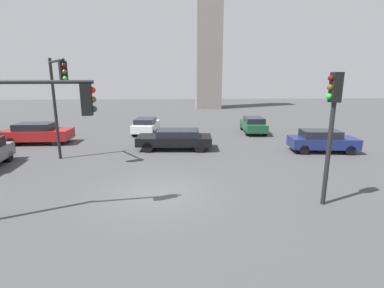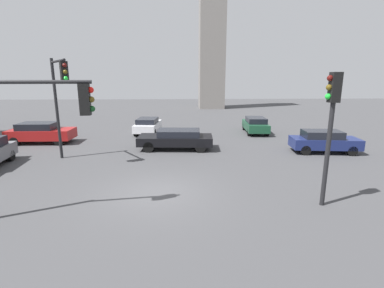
{
  "view_description": "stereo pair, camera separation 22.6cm",
  "coord_description": "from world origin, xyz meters",
  "px_view_note": "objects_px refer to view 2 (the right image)",
  "views": [
    {
      "loc": [
        0.76,
        -10.74,
        4.52
      ],
      "look_at": [
        1.59,
        3.07,
        1.3
      ],
      "focal_mm": 26.33,
      "sensor_mm": 36.0,
      "label": 1
    },
    {
      "loc": [
        0.98,
        -10.75,
        4.52
      ],
      "look_at": [
        1.59,
        3.07,
        1.3
      ],
      "focal_mm": 26.33,
      "sensor_mm": 36.0,
      "label": 2
    }
  ],
  "objects_px": {
    "car_5": "(148,125)",
    "car_3": "(255,125)",
    "traffic_light_0": "(36,117)",
    "car_4": "(176,139)",
    "traffic_light_1": "(60,90)",
    "traffic_light_2": "(331,115)",
    "car_1": "(324,141)",
    "car_6": "(41,132)"
  },
  "relations": [
    {
      "from": "car_5",
      "to": "car_3",
      "type": "bearing_deg",
      "value": -86.02
    },
    {
      "from": "traffic_light_0",
      "to": "car_4",
      "type": "distance_m",
      "value": 10.26
    },
    {
      "from": "traffic_light_1",
      "to": "traffic_light_0",
      "type": "bearing_deg",
      "value": -19.42
    },
    {
      "from": "car_3",
      "to": "car_5",
      "type": "height_order",
      "value": "car_3"
    },
    {
      "from": "traffic_light_0",
      "to": "traffic_light_2",
      "type": "distance_m",
      "value": 9.69
    },
    {
      "from": "traffic_light_1",
      "to": "car_3",
      "type": "height_order",
      "value": "traffic_light_1"
    },
    {
      "from": "traffic_light_1",
      "to": "car_1",
      "type": "xyz_separation_m",
      "value": [
        15.19,
        1.54,
        -3.23
      ]
    },
    {
      "from": "traffic_light_0",
      "to": "car_1",
      "type": "distance_m",
      "value": 15.75
    },
    {
      "from": "car_1",
      "to": "car_6",
      "type": "bearing_deg",
      "value": 175.46
    },
    {
      "from": "traffic_light_0",
      "to": "car_1",
      "type": "relative_size",
      "value": 1.1
    },
    {
      "from": "traffic_light_1",
      "to": "car_5",
      "type": "bearing_deg",
      "value": 122.25
    },
    {
      "from": "traffic_light_0",
      "to": "traffic_light_2",
      "type": "bearing_deg",
      "value": -5.4
    },
    {
      "from": "traffic_light_2",
      "to": "car_1",
      "type": "distance_m",
      "value": 8.69
    },
    {
      "from": "car_3",
      "to": "traffic_light_1",
      "type": "bearing_deg",
      "value": 127.24
    },
    {
      "from": "car_6",
      "to": "traffic_light_2",
      "type": "bearing_deg",
      "value": -35.85
    },
    {
      "from": "car_1",
      "to": "car_4",
      "type": "bearing_deg",
      "value": 178.19
    },
    {
      "from": "traffic_light_1",
      "to": "car_6",
      "type": "relative_size",
      "value": 1.28
    },
    {
      "from": "traffic_light_0",
      "to": "traffic_light_1",
      "type": "distance_m",
      "value": 6.43
    },
    {
      "from": "car_5",
      "to": "traffic_light_0",
      "type": "bearing_deg",
      "value": 178.47
    },
    {
      "from": "car_5",
      "to": "car_6",
      "type": "relative_size",
      "value": 0.93
    },
    {
      "from": "traffic_light_1",
      "to": "traffic_light_2",
      "type": "xyz_separation_m",
      "value": [
        11.4,
        -5.84,
        -0.64
      ]
    },
    {
      "from": "traffic_light_0",
      "to": "car_3",
      "type": "relative_size",
      "value": 1.13
    },
    {
      "from": "car_3",
      "to": "car_6",
      "type": "distance_m",
      "value": 16.64
    },
    {
      "from": "car_3",
      "to": "car_6",
      "type": "xyz_separation_m",
      "value": [
        -16.35,
        -3.11,
        0.06
      ]
    },
    {
      "from": "car_3",
      "to": "car_4",
      "type": "relative_size",
      "value": 0.84
    },
    {
      "from": "car_6",
      "to": "car_3",
      "type": "bearing_deg",
      "value": 10.63
    },
    {
      "from": "traffic_light_1",
      "to": "car_5",
      "type": "xyz_separation_m",
      "value": [
        3.54,
        8.39,
        -3.26
      ]
    },
    {
      "from": "car_1",
      "to": "car_3",
      "type": "xyz_separation_m",
      "value": [
        -2.56,
        6.59,
        -0.01
      ]
    },
    {
      "from": "car_1",
      "to": "car_6",
      "type": "relative_size",
      "value": 0.96
    },
    {
      "from": "traffic_light_2",
      "to": "car_3",
      "type": "distance_m",
      "value": 14.27
    },
    {
      "from": "traffic_light_1",
      "to": "car_4",
      "type": "height_order",
      "value": "traffic_light_1"
    },
    {
      "from": "traffic_light_1",
      "to": "traffic_light_2",
      "type": "height_order",
      "value": "traffic_light_1"
    },
    {
      "from": "car_4",
      "to": "car_1",
      "type": "bearing_deg",
      "value": 175.8
    },
    {
      "from": "traffic_light_0",
      "to": "car_3",
      "type": "xyz_separation_m",
      "value": [
        10.93,
        14.3,
        -2.62
      ]
    },
    {
      "from": "traffic_light_2",
      "to": "car_4",
      "type": "height_order",
      "value": "traffic_light_2"
    },
    {
      "from": "traffic_light_1",
      "to": "car_6",
      "type": "xyz_separation_m",
      "value": [
        -3.71,
        5.02,
        -3.18
      ]
    },
    {
      "from": "traffic_light_1",
      "to": "traffic_light_2",
      "type": "relative_size",
      "value": 1.18
    },
    {
      "from": "traffic_light_2",
      "to": "car_4",
      "type": "bearing_deg",
      "value": -58.26
    },
    {
      "from": "car_3",
      "to": "car_5",
      "type": "distance_m",
      "value": 9.1
    },
    {
      "from": "car_6",
      "to": "car_4",
      "type": "bearing_deg",
      "value": -13.13
    },
    {
      "from": "traffic_light_0",
      "to": "car_6",
      "type": "height_order",
      "value": "traffic_light_0"
    },
    {
      "from": "car_4",
      "to": "car_6",
      "type": "xyz_separation_m",
      "value": [
        -9.71,
        2.24,
        0.06
      ]
    }
  ]
}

